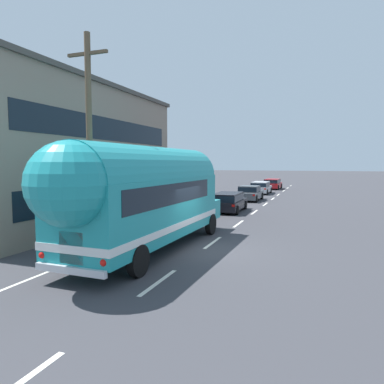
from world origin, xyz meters
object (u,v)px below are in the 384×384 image
at_px(utility_pole, 89,139).
at_px(car_third, 261,187).
at_px(painted_bus, 145,194).
at_px(car_lead, 228,201).
at_px(car_second, 250,193).
at_px(car_fourth, 273,183).

bearing_deg(utility_pole, car_third, 85.47).
height_order(utility_pole, car_third, utility_pole).
relative_size(painted_bus, car_lead, 2.54).
relative_size(painted_bus, car_third, 2.51).
bearing_deg(car_second, car_third, 91.41).
distance_m(car_third, car_fourth, 7.53).
bearing_deg(car_fourth, car_third, -92.62).
height_order(painted_bus, car_third, painted_bus).
bearing_deg(painted_bus, car_fourth, 89.64).
height_order(car_lead, car_second, same).
height_order(car_lead, car_third, same).
bearing_deg(car_fourth, painted_bus, -90.36).
height_order(car_third, car_fourth, same).
bearing_deg(car_lead, painted_bus, -90.52).
bearing_deg(car_second, car_lead, -89.67).
height_order(utility_pole, car_lead, utility_pole).
distance_m(painted_bus, car_second, 20.54).
xyz_separation_m(car_lead, car_second, (-0.05, 8.09, -0.06)).
height_order(utility_pole, car_fourth, utility_pole).
distance_m(car_second, car_fourth, 15.10).
bearing_deg(car_third, car_fourth, 87.38).
bearing_deg(utility_pole, car_fourth, 85.88).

